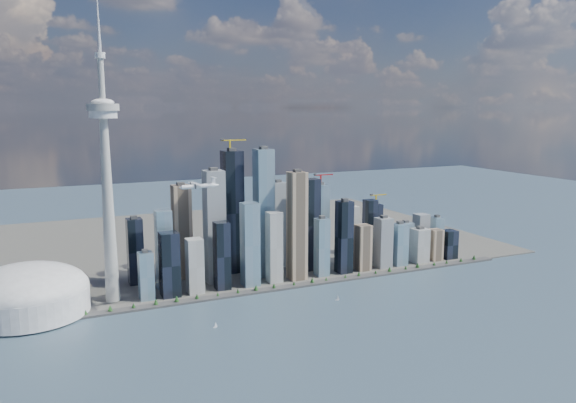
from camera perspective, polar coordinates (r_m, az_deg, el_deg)
name	(u,v)px	position (r m, az deg, el deg)	size (l,w,h in m)	color
ground	(337,336)	(908.16, 5.02, -13.48)	(4000.00, 4000.00, 0.00)	#375361
seawall	(275,289)	(1117.80, -1.32, -8.86)	(1100.00, 22.00, 4.00)	#383838
land	(210,240)	(1527.05, -7.95, -3.94)	(1400.00, 900.00, 3.00)	#4C4C47
shoreline_trees	(275,286)	(1115.69, -1.33, -8.53)	(960.53, 7.20, 8.80)	#3F2D1E
skyscraper_cluster	(285,234)	(1193.83, -0.33, -3.28)	(736.00, 142.00, 288.15)	black
needle_tower	(106,175)	(1050.08, -17.97, 2.57)	(56.00, 56.00, 550.50)	#9F9F9A
dome_stadium	(28,293)	(1074.72, -24.87, -8.43)	(200.00, 200.00, 86.00)	silver
airplane	(199,186)	(948.37, -9.04, 1.59)	(70.42, 62.30, 17.16)	white
sailboat_west	(215,326)	(944.39, -7.38, -12.39)	(7.41, 2.55, 10.25)	white
sailboat_east	(338,299)	(1063.15, 5.06, -9.79)	(7.77, 4.26, 10.92)	white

